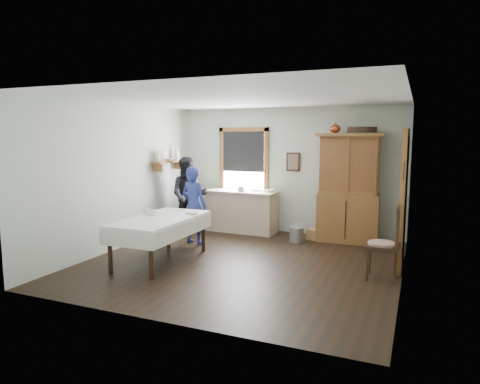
{
  "coord_description": "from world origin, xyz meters",
  "views": [
    {
      "loc": [
        2.66,
        -6.43,
        2.11
      ],
      "look_at": [
        -0.18,
        0.3,
        1.14
      ],
      "focal_mm": 32.0,
      "sensor_mm": 36.0,
      "label": 1
    }
  ],
  "objects_px": {
    "spindle_chair": "(382,243)",
    "pail": "(297,235)",
    "work_counter": "(241,211)",
    "wicker_basket": "(317,234)",
    "woman_blue": "(194,208)",
    "china_hutch": "(349,188)",
    "figure_dark": "(189,198)",
    "dining_table": "(161,240)"
  },
  "relations": [
    {
      "from": "pail",
      "to": "figure_dark",
      "type": "distance_m",
      "value": 2.46
    },
    {
      "from": "pail",
      "to": "wicker_basket",
      "type": "distance_m",
      "value": 0.47
    },
    {
      "from": "work_counter",
      "to": "pail",
      "type": "bearing_deg",
      "value": -15.86
    },
    {
      "from": "wicker_basket",
      "to": "figure_dark",
      "type": "relative_size",
      "value": 0.24
    },
    {
      "from": "work_counter",
      "to": "china_hutch",
      "type": "bearing_deg",
      "value": 2.06
    },
    {
      "from": "work_counter",
      "to": "wicker_basket",
      "type": "bearing_deg",
      "value": -1.56
    },
    {
      "from": "china_hutch",
      "to": "pail",
      "type": "xyz_separation_m",
      "value": [
        -0.92,
        -0.45,
        -0.93
      ]
    },
    {
      "from": "china_hutch",
      "to": "figure_dark",
      "type": "xyz_separation_m",
      "value": [
        -3.3,
        -0.56,
        -0.31
      ]
    },
    {
      "from": "dining_table",
      "to": "work_counter",
      "type": "bearing_deg",
      "value": 81.89
    },
    {
      "from": "china_hutch",
      "to": "wicker_basket",
      "type": "height_order",
      "value": "china_hutch"
    },
    {
      "from": "pail",
      "to": "figure_dark",
      "type": "height_order",
      "value": "figure_dark"
    },
    {
      "from": "china_hutch",
      "to": "spindle_chair",
      "type": "relative_size",
      "value": 1.97
    },
    {
      "from": "dining_table",
      "to": "woman_blue",
      "type": "height_order",
      "value": "woman_blue"
    },
    {
      "from": "work_counter",
      "to": "pail",
      "type": "xyz_separation_m",
      "value": [
        1.38,
        -0.45,
        -0.31
      ]
    },
    {
      "from": "work_counter",
      "to": "dining_table",
      "type": "bearing_deg",
      "value": -96.0
    },
    {
      "from": "spindle_chair",
      "to": "woman_blue",
      "type": "relative_size",
      "value": 0.78
    },
    {
      "from": "dining_table",
      "to": "wicker_basket",
      "type": "relative_size",
      "value": 5.1
    },
    {
      "from": "wicker_basket",
      "to": "figure_dark",
      "type": "bearing_deg",
      "value": -170.54
    },
    {
      "from": "china_hutch",
      "to": "dining_table",
      "type": "bearing_deg",
      "value": -138.43
    },
    {
      "from": "work_counter",
      "to": "wicker_basket",
      "type": "relative_size",
      "value": 4.31
    },
    {
      "from": "pail",
      "to": "spindle_chair",
      "type": "bearing_deg",
      "value": -43.5
    },
    {
      "from": "spindle_chair",
      "to": "pail",
      "type": "relative_size",
      "value": 3.67
    },
    {
      "from": "china_hutch",
      "to": "work_counter",
      "type": "bearing_deg",
      "value": 177.02
    },
    {
      "from": "spindle_chair",
      "to": "pail",
      "type": "height_order",
      "value": "spindle_chair"
    },
    {
      "from": "dining_table",
      "to": "woman_blue",
      "type": "xyz_separation_m",
      "value": [
        -0.06,
        1.28,
        0.33
      ]
    },
    {
      "from": "spindle_chair",
      "to": "wicker_basket",
      "type": "bearing_deg",
      "value": 126.53
    },
    {
      "from": "wicker_basket",
      "to": "figure_dark",
      "type": "height_order",
      "value": "figure_dark"
    },
    {
      "from": "spindle_chair",
      "to": "pail",
      "type": "distance_m",
      "value": 2.45
    },
    {
      "from": "wicker_basket",
      "to": "woman_blue",
      "type": "xyz_separation_m",
      "value": [
        -2.15,
        -1.24,
        0.6
      ]
    },
    {
      "from": "figure_dark",
      "to": "dining_table",
      "type": "bearing_deg",
      "value": -96.83
    },
    {
      "from": "work_counter",
      "to": "spindle_chair",
      "type": "bearing_deg",
      "value": -31.86
    },
    {
      "from": "dining_table",
      "to": "figure_dark",
      "type": "distance_m",
      "value": 2.2
    },
    {
      "from": "work_counter",
      "to": "spindle_chair",
      "type": "xyz_separation_m",
      "value": [
        3.13,
        -2.11,
        0.09
      ]
    },
    {
      "from": "china_hutch",
      "to": "pail",
      "type": "distance_m",
      "value": 1.38
    },
    {
      "from": "spindle_chair",
      "to": "woman_blue",
      "type": "distance_m",
      "value": 3.65
    },
    {
      "from": "pail",
      "to": "figure_dark",
      "type": "bearing_deg",
      "value": -177.26
    },
    {
      "from": "china_hutch",
      "to": "figure_dark",
      "type": "distance_m",
      "value": 3.37
    },
    {
      "from": "work_counter",
      "to": "china_hutch",
      "type": "xyz_separation_m",
      "value": [
        2.3,
        -0.0,
        0.62
      ]
    },
    {
      "from": "wicker_basket",
      "to": "woman_blue",
      "type": "bearing_deg",
      "value": -149.92
    },
    {
      "from": "work_counter",
      "to": "pail",
      "type": "height_order",
      "value": "work_counter"
    },
    {
      "from": "work_counter",
      "to": "figure_dark",
      "type": "relative_size",
      "value": 1.04
    },
    {
      "from": "china_hutch",
      "to": "dining_table",
      "type": "distance_m",
      "value": 3.82
    }
  ]
}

